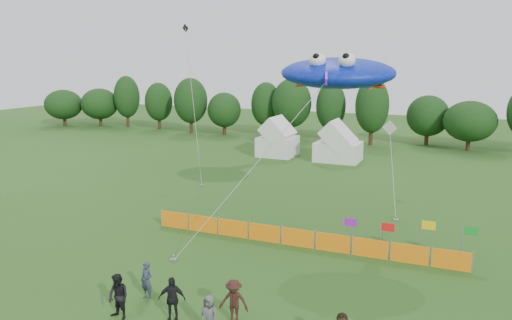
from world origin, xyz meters
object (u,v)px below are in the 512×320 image
at_px(spectator_e, 209,315).
at_px(spectator_c, 234,302).
at_px(spectator_b, 118,297).
at_px(tent_left, 278,140).
at_px(spectator_d, 172,299).
at_px(tent_right, 338,145).
at_px(barrier_fence, 298,238).
at_px(spectator_a, 147,281).
at_px(stingray_kite, 341,73).

bearing_deg(spectator_e, spectator_c, 75.16).
distance_m(spectator_b, spectator_e, 3.91).
bearing_deg(spectator_c, spectator_b, -170.30).
bearing_deg(tent_left, spectator_c, -72.07).
bearing_deg(spectator_c, spectator_d, -170.61).
bearing_deg(spectator_c, tent_right, 87.76).
bearing_deg(spectator_b, barrier_fence, 79.03).
distance_m(tent_left, spectator_a, 33.81).
height_order(barrier_fence, spectator_e, spectator_e).
bearing_deg(spectator_e, spectator_a, 168.09).
xyz_separation_m(tent_right, spectator_a, (-0.24, -32.89, -0.78)).
height_order(barrier_fence, spectator_d, spectator_d).
relative_size(tent_left, spectator_c, 2.12).
distance_m(spectator_d, stingray_kite, 16.00).
bearing_deg(stingray_kite, barrier_fence, -110.43).
bearing_deg(spectator_a, spectator_d, -19.87).
distance_m(spectator_b, stingray_kite, 17.10).
distance_m(tent_left, spectator_b, 35.66).
bearing_deg(tent_right, tent_left, 177.60).
bearing_deg(spectator_a, spectator_e, -10.96).
xyz_separation_m(tent_right, stingray_kite, (5.09, -20.94, 7.85)).
bearing_deg(stingray_kite, spectator_b, -111.10).
xyz_separation_m(tent_left, spectator_b, (6.48, -35.05, -0.78)).
bearing_deg(tent_right, spectator_d, -86.98).
bearing_deg(tent_left, spectator_b, -79.53).
distance_m(spectator_b, spectator_c, 4.63).
distance_m(spectator_a, spectator_d, 2.34).
bearing_deg(spectator_d, spectator_c, -2.24).
bearing_deg(tent_left, spectator_e, -73.36).
bearing_deg(spectator_e, spectator_d, 179.27).
height_order(tent_left, spectator_b, tent_left).
relative_size(spectator_a, spectator_b, 0.89).
distance_m(spectator_b, spectator_d, 2.16).
xyz_separation_m(spectator_a, spectator_e, (3.88, -1.49, -0.05)).
height_order(spectator_b, spectator_c, spectator_b).
bearing_deg(spectator_a, tent_right, 99.63).
bearing_deg(spectator_d, tent_right, 72.06).
height_order(tent_left, spectator_d, tent_left).
xyz_separation_m(barrier_fence, spectator_c, (0.33, -8.87, 0.41)).
xyz_separation_m(spectator_a, spectator_d, (2.03, -1.17, 0.09)).
height_order(tent_right, stingray_kite, stingray_kite).
xyz_separation_m(tent_left, spectator_c, (10.85, -33.55, -0.81)).
xyz_separation_m(spectator_d, stingray_kite, (3.30, 13.12, 8.54)).
bearing_deg(spectator_a, tent_left, 111.10).
bearing_deg(spectator_d, tent_left, 82.97).
distance_m(tent_left, spectator_c, 35.27).
bearing_deg(barrier_fence, spectator_a, -115.45).
bearing_deg(spectator_b, spectator_e, 16.20).
bearing_deg(barrier_fence, stingray_kite, 69.57).
relative_size(spectator_a, spectator_d, 0.91).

